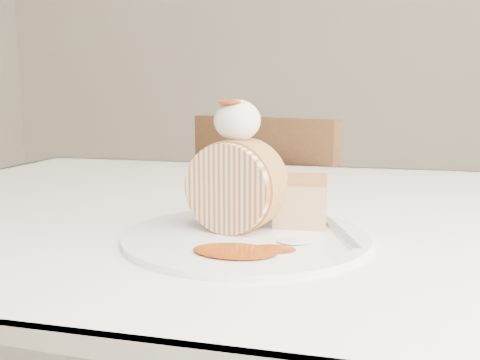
# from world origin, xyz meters

# --- Properties ---
(table) EXTENTS (1.40, 0.90, 0.75)m
(table) POSITION_xyz_m (0.00, 0.20, 0.66)
(table) COLOR white
(table) RESTS_ON ground
(chair_far) EXTENTS (0.52, 0.52, 0.85)m
(chair_far) POSITION_xyz_m (-0.14, 0.82, 0.49)
(chair_far) COLOR brown
(chair_far) RESTS_ON ground
(plate) EXTENTS (0.30, 0.30, 0.01)m
(plate) POSITION_xyz_m (-0.04, 0.01, 0.75)
(plate) COLOR white
(plate) RESTS_ON table
(roulade_slice) EXTENTS (0.11, 0.08, 0.10)m
(roulade_slice) POSITION_xyz_m (-0.06, 0.03, 0.81)
(roulade_slice) COLOR beige
(roulade_slice) RESTS_ON plate
(cake_chunk) EXTENTS (0.07, 0.06, 0.05)m
(cake_chunk) POSITION_xyz_m (0.01, 0.07, 0.78)
(cake_chunk) COLOR #A5753E
(cake_chunk) RESTS_ON plate
(whipped_cream) EXTENTS (0.05, 0.05, 0.05)m
(whipped_cream) POSITION_xyz_m (-0.06, 0.03, 0.88)
(whipped_cream) COLOR white
(whipped_cream) RESTS_ON roulade_slice
(caramel_drizzle) EXTENTS (0.03, 0.02, 0.01)m
(caramel_drizzle) POSITION_xyz_m (-0.07, 0.02, 0.91)
(caramel_drizzle) COLOR #8B3105
(caramel_drizzle) RESTS_ON whipped_cream
(caramel_pool) EXTENTS (0.09, 0.06, 0.00)m
(caramel_pool) POSITION_xyz_m (-0.04, -0.06, 0.76)
(caramel_pool) COLOR #8B3105
(caramel_pool) RESTS_ON plate
(fork) EXTENTS (0.07, 0.16, 0.00)m
(fork) POSITION_xyz_m (0.06, 0.03, 0.76)
(fork) COLOR silver
(fork) RESTS_ON plate
(spoon) EXTENTS (0.06, 0.17, 0.00)m
(spoon) POSITION_xyz_m (-0.16, 0.05, 0.75)
(spoon) COLOR silver
(spoon) RESTS_ON table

